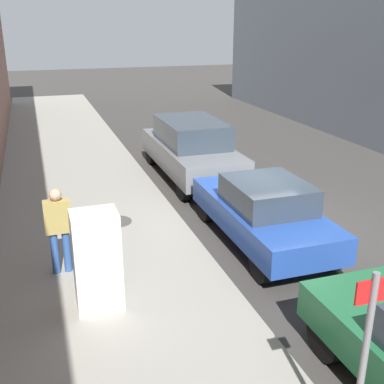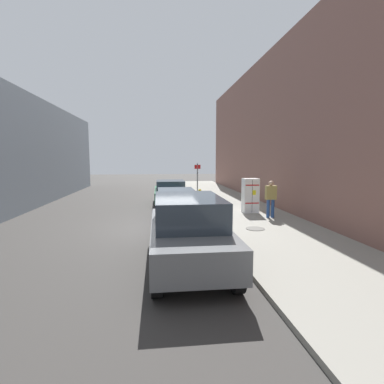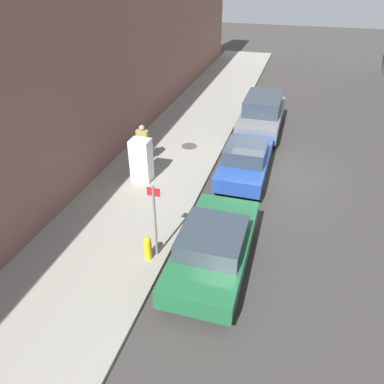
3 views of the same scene
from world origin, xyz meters
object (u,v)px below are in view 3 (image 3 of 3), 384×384
(parked_suv_gray, at_px, (262,113))
(pedestrian_walking_far, at_px, (143,141))
(fire_hydrant, at_px, (148,248))
(street_sign_post, at_px, (155,218))
(discarded_refrigerator, at_px, (141,160))
(parked_hatchback_blue, at_px, (246,160))
(parked_sedan_green, at_px, (214,246))

(parked_suv_gray, bearing_deg, pedestrian_walking_far, -129.78)
(parked_suv_gray, bearing_deg, fire_hydrant, -99.82)
(street_sign_post, relative_size, pedestrian_walking_far, 1.41)
(discarded_refrigerator, relative_size, parked_suv_gray, 0.34)
(pedestrian_walking_far, bearing_deg, street_sign_post, 105.95)
(pedestrian_walking_far, distance_m, parked_hatchback_blue, 4.20)
(discarded_refrigerator, xyz_separation_m, parked_sedan_green, (3.68, -3.78, -0.21))
(street_sign_post, distance_m, pedestrian_walking_far, 5.81)
(fire_hydrant, height_order, parked_sedan_green, parked_sedan_green)
(discarded_refrigerator, xyz_separation_m, street_sign_post, (2.05, -3.86, 0.48))
(street_sign_post, relative_size, parked_sedan_green, 0.53)
(parked_sedan_green, bearing_deg, street_sign_post, -177.14)
(parked_hatchback_blue, bearing_deg, pedestrian_walking_far, -177.73)
(pedestrian_walking_far, relative_size, parked_hatchback_blue, 0.39)
(fire_hydrant, bearing_deg, parked_sedan_green, 9.43)
(fire_hydrant, distance_m, parked_hatchback_blue, 5.88)
(fire_hydrant, height_order, parked_hatchback_blue, parked_hatchback_blue)
(parked_sedan_green, bearing_deg, pedestrian_walking_far, 129.22)
(parked_hatchback_blue, bearing_deg, fire_hydrant, -107.92)
(fire_hydrant, height_order, pedestrian_walking_far, pedestrian_walking_far)
(pedestrian_walking_far, xyz_separation_m, parked_suv_gray, (4.18, 5.02, -0.15))
(fire_hydrant, relative_size, parked_hatchback_blue, 0.18)
(discarded_refrigerator, bearing_deg, parked_suv_gray, 59.95)
(pedestrian_walking_far, relative_size, parked_suv_gray, 0.34)
(discarded_refrigerator, relative_size, parked_hatchback_blue, 0.39)
(pedestrian_walking_far, height_order, parked_hatchback_blue, pedestrian_walking_far)
(discarded_refrigerator, relative_size, fire_hydrant, 2.20)
(parked_hatchback_blue, bearing_deg, discarded_refrigerator, -157.71)
(street_sign_post, distance_m, parked_sedan_green, 1.77)
(parked_hatchback_blue, bearing_deg, parked_sedan_green, -90.00)
(parked_suv_gray, bearing_deg, parked_sedan_green, -90.00)
(fire_hydrant, bearing_deg, street_sign_post, 50.61)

